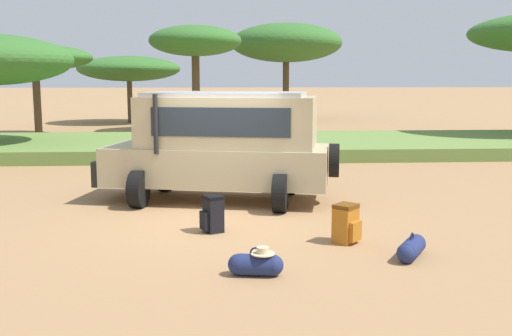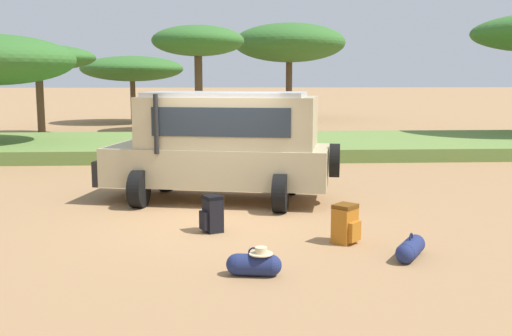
% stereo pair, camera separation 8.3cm
% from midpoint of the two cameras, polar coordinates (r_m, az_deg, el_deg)
% --- Properties ---
extents(ground_plane, '(320.00, 320.00, 0.00)m').
position_cam_midpoint_polar(ground_plane, '(11.64, -3.76, -5.09)').
color(ground_plane, '#9E754C').
extents(grass_bank, '(120.00, 7.00, 0.44)m').
position_cam_midpoint_polar(grass_bank, '(22.63, -3.79, 2.16)').
color(grass_bank, olive).
rests_on(grass_bank, ground_plane).
extents(safari_vehicle, '(5.48, 3.38, 2.44)m').
position_cam_midpoint_polar(safari_vehicle, '(13.35, -3.42, 2.32)').
color(safari_vehicle, tan).
rests_on(safari_vehicle, ground_plane).
extents(backpack_beside_front_wheel, '(0.52, 0.51, 0.66)m').
position_cam_midpoint_polar(backpack_beside_front_wheel, '(10.18, 8.35, -5.29)').
color(backpack_beside_front_wheel, '#B26619').
rests_on(backpack_beside_front_wheel, ground_plane).
extents(backpack_cluster_center, '(0.45, 0.43, 0.66)m').
position_cam_midpoint_polar(backpack_cluster_center, '(10.79, -4.36, -4.43)').
color(backpack_cluster_center, black).
rests_on(backpack_cluster_center, ground_plane).
extents(duffel_bag_low_black_case, '(0.78, 0.38, 0.41)m').
position_cam_midpoint_polar(duffel_bag_low_black_case, '(8.48, -0.29, -9.15)').
color(duffel_bag_low_black_case, navy).
rests_on(duffel_bag_low_black_case, ground_plane).
extents(duffel_bag_soft_canvas, '(0.63, 0.84, 0.40)m').
position_cam_midpoint_polar(duffel_bag_soft_canvas, '(9.58, 14.35, -7.42)').
color(duffel_bag_soft_canvas, navy).
rests_on(duffel_bag_soft_canvas, ground_plane).
extents(acacia_tree_far_left, '(5.34, 4.77, 4.30)m').
position_cam_midpoint_polar(acacia_tree_far_left, '(30.36, -20.39, 9.79)').
color(acacia_tree_far_left, brown).
rests_on(acacia_tree_far_left, ground_plane).
extents(acacia_tree_centre_back, '(6.20, 5.97, 4.05)m').
position_cam_midpoint_polar(acacia_tree_centre_back, '(37.61, -12.07, 9.22)').
color(acacia_tree_centre_back, brown).
rests_on(acacia_tree_centre_back, ground_plane).
extents(acacia_tree_right_mid, '(4.67, 4.78, 5.36)m').
position_cam_midpoint_polar(acacia_tree_right_mid, '(30.99, -5.89, 11.88)').
color(acacia_tree_right_mid, brown).
rests_on(acacia_tree_right_mid, ground_plane).
extents(acacia_tree_far_right, '(7.40, 7.79, 6.32)m').
position_cam_midpoint_polar(acacia_tree_far_right, '(40.58, 2.83, 11.80)').
color(acacia_tree_far_right, brown).
rests_on(acacia_tree_far_right, ground_plane).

